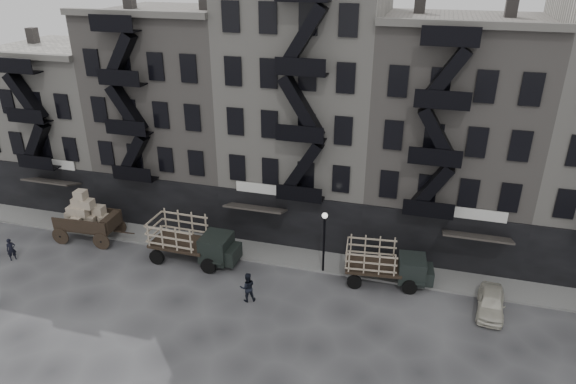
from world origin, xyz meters
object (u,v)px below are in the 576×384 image
(pedestrian_mid, at_px, (247,287))
(stake_truck_east, at_px, (386,261))
(wagon, at_px, (85,212))
(stake_truck_west, at_px, (192,238))
(car_east, at_px, (491,303))
(pedestrian_west, at_px, (11,249))

(pedestrian_mid, bearing_deg, stake_truck_east, -178.47)
(wagon, xyz_separation_m, stake_truck_west, (8.42, -0.58, -0.44))
(stake_truck_east, xyz_separation_m, car_east, (6.08, -1.31, -0.89))
(stake_truck_east, bearing_deg, pedestrian_west, -176.29)
(wagon, relative_size, pedestrian_west, 2.89)
(car_east, bearing_deg, wagon, -176.83)
(wagon, height_order, stake_truck_west, wagon)
(pedestrian_west, relative_size, pedestrian_mid, 0.84)
(wagon, xyz_separation_m, pedestrian_west, (-3.18, -3.83, -1.35))
(wagon, height_order, stake_truck_east, wagon)
(pedestrian_west, height_order, pedestrian_mid, pedestrian_mid)
(wagon, bearing_deg, stake_truck_west, -6.78)
(wagon, distance_m, stake_truck_east, 20.97)
(wagon, bearing_deg, car_east, -4.87)
(wagon, distance_m, pedestrian_west, 5.15)
(stake_truck_east, distance_m, pedestrian_mid, 8.60)
(stake_truck_west, xyz_separation_m, pedestrian_west, (-11.60, -3.25, -0.91))
(stake_truck_west, distance_m, pedestrian_west, 12.08)
(stake_truck_west, relative_size, pedestrian_mid, 3.22)
(car_east, bearing_deg, stake_truck_east, 173.06)
(stake_truck_west, distance_m, stake_truck_east, 12.57)
(stake_truck_east, relative_size, pedestrian_mid, 2.93)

